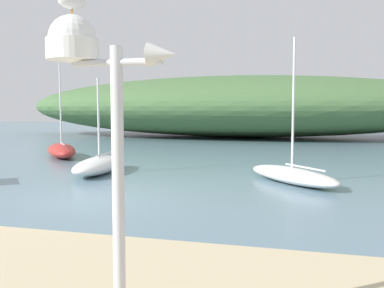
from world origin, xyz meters
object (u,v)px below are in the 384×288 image
object	(u,v)px
seagull_on_radar	(74,0)
sailboat_far_left	(292,175)
sailboat_inner_mooring	(62,150)
sailboat_outer_mooring	(99,165)
mast_structure	(88,74)

from	to	relation	value
seagull_on_radar	sailboat_far_left	size ratio (longest dim) A/B	0.06
sailboat_inner_mooring	sailboat_outer_mooring	bearing A→B (deg)	-45.46
seagull_on_radar	mast_structure	bearing A→B (deg)	-4.93
mast_structure	sailboat_inner_mooring	world-z (taller)	sailboat_inner_mooring
mast_structure	seagull_on_radar	world-z (taller)	seagull_on_radar
sailboat_outer_mooring	sailboat_far_left	bearing A→B (deg)	-2.07
sailboat_far_left	sailboat_inner_mooring	distance (m)	12.69
mast_structure	sailboat_inner_mooring	bearing A→B (deg)	122.69
seagull_on_radar	sailboat_far_left	distance (m)	11.51
seagull_on_radar	sailboat_inner_mooring	bearing A→B (deg)	122.32
sailboat_far_left	sailboat_outer_mooring	size ratio (longest dim) A/B	1.20
mast_structure	sailboat_outer_mooring	distance (m)	12.73
sailboat_outer_mooring	mast_structure	bearing A→B (deg)	-63.29
mast_structure	sailboat_outer_mooring	world-z (taller)	sailboat_outer_mooring
mast_structure	sailboat_inner_mooring	distance (m)	18.77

